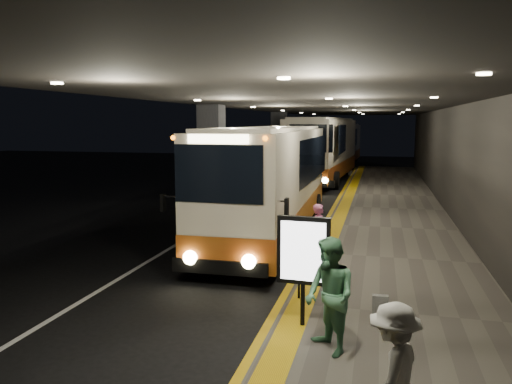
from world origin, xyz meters
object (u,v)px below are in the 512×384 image
at_px(bag_polka, 380,305).
at_px(stanchion_post, 299,272).
at_px(coach_main, 272,186).
at_px(coach_third, 343,146).
at_px(passenger_boarding, 319,232).
at_px(passenger_waiting_green, 330,296).
at_px(passenger_waiting_white, 394,372).
at_px(coach_second, 324,152).
at_px(info_sign, 303,253).

relative_size(bag_polka, stanchion_post, 0.32).
xyz_separation_m(bag_polka, stanchion_post, (-1.64, 0.45, 0.39)).
relative_size(coach_main, coach_third, 1.01).
height_order(coach_main, passenger_boarding, coach_main).
bearing_deg(bag_polka, passenger_boarding, 114.29).
distance_m(coach_third, passenger_waiting_green, 38.44).
distance_m(coach_main, passenger_boarding, 3.77).
distance_m(passenger_boarding, passenger_waiting_white, 7.59).
xyz_separation_m(coach_second, passenger_waiting_white, (3.77, -26.75, -0.94)).
bearing_deg(passenger_waiting_white, passenger_boarding, -146.71).
height_order(passenger_waiting_green, stanchion_post, passenger_waiting_green).
relative_size(coach_main, passenger_boarding, 7.56).
bearing_deg(passenger_waiting_green, passenger_waiting_white, -11.47).
bearing_deg(coach_third, coach_second, -89.28).
distance_m(coach_main, coach_third, 29.86).
xyz_separation_m(coach_second, bag_polka, (3.64, -22.89, -1.57)).
distance_m(coach_second, coach_third, 13.61).
bearing_deg(coach_second, bag_polka, -77.56).
distance_m(coach_main, stanchion_post, 6.56).
xyz_separation_m(passenger_boarding, stanchion_post, (-0.05, -3.08, -0.18)).
distance_m(coach_main, bag_polka, 7.66).
bearing_deg(coach_main, passenger_waiting_white, -71.83).
height_order(coach_third, bag_polka, coach_third).
bearing_deg(passenger_boarding, passenger_waiting_green, -163.82).
bearing_deg(coach_third, bag_polka, -83.02).
height_order(coach_third, passenger_waiting_green, coach_third).
height_order(coach_second, passenger_waiting_white, coach_second).
bearing_deg(coach_second, coach_third, 92.51).
height_order(passenger_waiting_white, bag_polka, passenger_waiting_white).
height_order(coach_second, stanchion_post, coach_second).
bearing_deg(passenger_boarding, info_sign, -169.27).
xyz_separation_m(coach_third, passenger_waiting_green, (2.63, -38.34, -0.61)).
height_order(coach_main, bag_polka, coach_main).
bearing_deg(coach_third, passenger_waiting_green, -84.46).
distance_m(passenger_boarding, info_sign, 4.49).
bearing_deg(stanchion_post, bag_polka, -15.25).
bearing_deg(coach_third, info_sign, -85.22).
relative_size(passenger_waiting_green, passenger_waiting_white, 1.15).
bearing_deg(coach_second, info_sign, -81.13).
bearing_deg(passenger_waiting_green, passenger_boarding, 152.27).
height_order(coach_second, coach_third, coach_second).
xyz_separation_m(passenger_waiting_white, info_sign, (-1.49, 2.95, 0.54)).
bearing_deg(stanchion_post, passenger_boarding, 89.07).
height_order(bag_polka, stanchion_post, stanchion_post).
relative_size(passenger_waiting_white, info_sign, 0.81).
distance_m(bag_polka, stanchion_post, 1.75).
bearing_deg(passenger_waiting_white, coach_second, -151.84).
relative_size(coach_second, passenger_waiting_green, 6.84).
bearing_deg(bag_polka, coach_second, 99.03).
height_order(coach_third, stanchion_post, coach_third).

